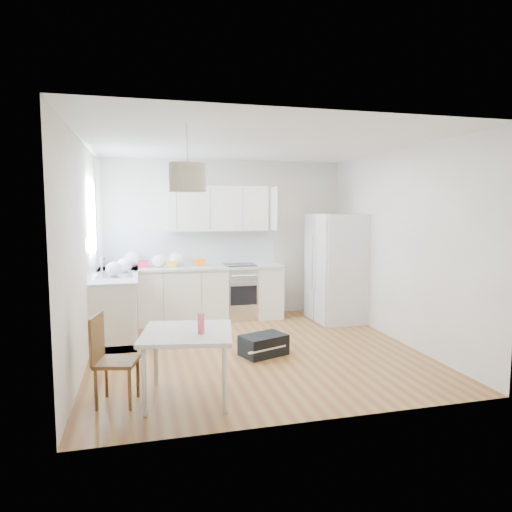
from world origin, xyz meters
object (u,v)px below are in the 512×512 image
(dining_chair, at_px, (117,360))
(gym_bag, at_px, (264,345))
(refrigerator, at_px, (337,268))
(dining_table, at_px, (187,338))

(dining_chair, bearing_deg, gym_bag, 44.90)
(refrigerator, height_order, dining_table, refrigerator)
(dining_chair, relative_size, gym_bag, 1.55)
(dining_table, xyz_separation_m, gym_bag, (1.08, 1.11, -0.48))
(refrigerator, xyz_separation_m, dining_table, (-2.74, -2.58, -0.28))
(dining_chair, bearing_deg, dining_table, 9.74)
(refrigerator, distance_m, gym_bag, 2.34)
(refrigerator, relative_size, gym_bag, 3.17)
(refrigerator, xyz_separation_m, gym_bag, (-1.66, -1.46, -0.76))
(gym_bag, bearing_deg, refrigerator, 20.44)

